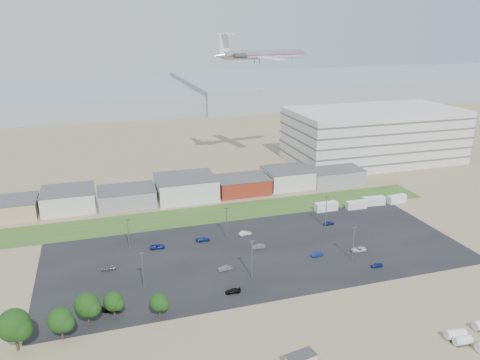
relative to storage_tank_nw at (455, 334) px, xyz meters
name	(u,v)px	position (x,y,z in m)	size (l,w,h in m)	color
ground	(266,291)	(-31.05, 29.41, -1.25)	(700.00, 700.00, 0.00)	#8B7B58
parking_lot	(258,252)	(-26.05, 49.41, -1.25)	(120.00, 50.00, 0.01)	black
grass_strip	(214,214)	(-31.05, 81.41, -1.24)	(160.00, 16.00, 0.02)	#3B5921
hills_backdrop	(184,95)	(8.95, 344.41, 3.25)	(700.00, 200.00, 9.00)	gray
building_row	(157,190)	(-48.05, 100.41, 2.75)	(170.00, 20.00, 8.00)	silver
parking_garage	(374,135)	(58.95, 124.41, 11.25)	(80.00, 40.00, 25.00)	silver
storage_tank_nw	(455,334)	(0.00, 0.00, 0.00)	(4.18, 2.09, 2.51)	silver
storage_tank_sw	(463,340)	(0.11, -1.94, -0.16)	(3.65, 1.83, 2.19)	silver
box_trailer_a	(326,207)	(7.48, 72.34, 0.29)	(8.21, 2.57, 3.08)	silver
box_trailer_b	(356,205)	(18.77, 70.93, 0.15)	(7.46, 2.33, 2.80)	silver
box_trailer_c	(374,201)	(26.64, 72.20, 0.28)	(8.17, 2.55, 3.06)	silver
box_trailer_d	(397,199)	(36.14, 71.74, 0.15)	(7.49, 2.34, 2.81)	silver
tree_far_left	(14,328)	(-86.54, 23.45, 3.96)	(6.96, 6.96, 10.43)	black
tree_left	(61,322)	(-78.07, 24.35, 2.92)	(5.56, 5.56, 8.34)	black
tree_mid	(87,308)	(-72.85, 28.05, 3.06)	(5.75, 5.75, 8.63)	black
tree_right	(113,303)	(-67.32, 29.21, 2.30)	(4.74, 4.74, 7.11)	black
tree_near	(159,304)	(-57.64, 26.42, 2.00)	(4.34, 4.34, 6.52)	black
lightpole_front_l	(143,271)	(-59.66, 39.40, 3.63)	(1.15, 0.48, 9.77)	slate
lightpole_front_m	(252,259)	(-32.32, 36.56, 3.97)	(1.23, 0.51, 10.44)	slate
lightpole_front_r	(353,244)	(-2.46, 37.33, 3.66)	(1.16, 0.48, 9.82)	slate
lightpole_back_l	(128,235)	(-61.40, 61.34, 3.73)	(1.17, 0.49, 9.96)	slate
lightpole_back_m	(227,223)	(-32.03, 61.35, 3.68)	(1.16, 0.48, 9.88)	slate
lightpole_back_r	(326,212)	(0.67, 59.69, 4.01)	(1.24, 0.52, 10.53)	slate
airliner	(263,54)	(5.03, 132.16, 49.00)	(47.68, 32.51, 14.09)	silver
parked_car_0	(358,249)	(1.93, 41.31, -0.65)	(2.01, 4.36, 1.21)	silver
parked_car_1	(317,255)	(-11.05, 42.01, -0.67)	(1.23, 3.53, 1.16)	navy
parked_car_2	(377,265)	(1.77, 31.63, -0.70)	(1.30, 3.23, 1.10)	navy
parked_car_3	(233,291)	(-39.11, 30.86, -0.70)	(1.55, 3.81, 1.10)	black
parked_car_4	(225,268)	(-37.93, 42.18, -0.63)	(1.32, 3.77, 1.24)	#595B5E
parked_car_5	(108,268)	(-67.69, 51.68, -0.61)	(1.53, 3.81, 1.30)	#595B5E
parked_car_6	(203,239)	(-39.58, 61.29, -0.65)	(1.70, 4.17, 1.21)	navy
parked_car_7	(259,246)	(-25.06, 51.59, -0.61)	(1.36, 3.89, 1.28)	#595B5E
parked_car_8	(329,223)	(2.74, 60.99, -0.65)	(1.42, 3.52, 1.20)	navy
parked_car_9	(157,247)	(-53.46, 60.50, -0.64)	(2.03, 4.40, 1.22)	navy
parked_car_10	(111,308)	(-67.91, 31.95, -0.65)	(1.70, 4.19, 1.22)	black
parked_car_11	(245,233)	(-26.00, 61.59, -0.60)	(1.38, 3.95, 1.30)	silver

